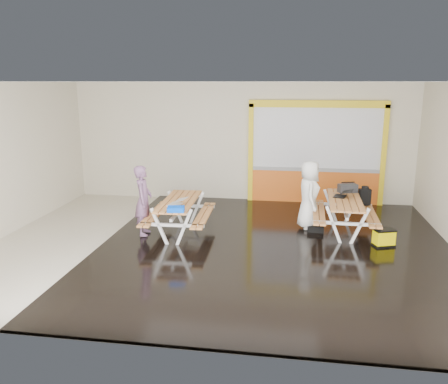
% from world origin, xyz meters
% --- Properties ---
extents(room, '(10.02, 8.02, 3.52)m').
position_xyz_m(room, '(0.00, 0.00, 1.75)').
color(room, beige).
rests_on(room, ground).
extents(deck, '(7.50, 7.98, 0.05)m').
position_xyz_m(deck, '(1.25, 0.00, 0.03)').
color(deck, black).
rests_on(deck, room).
extents(kiosk, '(3.88, 0.16, 3.00)m').
position_xyz_m(kiosk, '(2.20, 3.93, 1.44)').
color(kiosk, '#DB5E19').
rests_on(kiosk, room).
extents(picnic_table_left, '(1.49, 2.14, 0.84)m').
position_xyz_m(picnic_table_left, '(-1.01, 0.61, 0.64)').
color(picnic_table_left, '#B9783E').
rests_on(picnic_table_left, deck).
extents(picnic_table_right, '(1.50, 2.16, 0.85)m').
position_xyz_m(picnic_table_right, '(2.80, 1.28, 0.65)').
color(picnic_table_right, '#B9783E').
rests_on(picnic_table_right, deck).
extents(person_left, '(0.46, 0.63, 1.61)m').
position_xyz_m(person_left, '(-1.77, 0.34, 0.87)').
color(person_left, '#724E72').
rests_on(person_left, deck).
extents(person_right, '(0.58, 0.84, 1.63)m').
position_xyz_m(person_right, '(1.97, 1.40, 0.88)').
color(person_right, white).
rests_on(person_right, deck).
extents(laptop_left, '(0.44, 0.41, 0.17)m').
position_xyz_m(laptop_left, '(-0.95, 0.20, 0.89)').
color(laptop_left, silver).
rests_on(laptop_left, picnic_table_left).
extents(laptop_right, '(0.50, 0.47, 0.17)m').
position_xyz_m(laptop_right, '(2.76, 1.48, 0.90)').
color(laptop_right, black).
rests_on(laptop_right, picnic_table_right).
extents(blue_pouch, '(0.39, 0.30, 0.10)m').
position_xyz_m(blue_pouch, '(-0.84, -0.30, 0.88)').
color(blue_pouch, '#0147E5').
rests_on(blue_pouch, picnic_table_left).
extents(toolbox, '(0.50, 0.36, 0.26)m').
position_xyz_m(toolbox, '(2.92, 1.98, 0.95)').
color(toolbox, black).
rests_on(toolbox, picnic_table_right).
extents(backpack, '(0.30, 0.22, 0.46)m').
position_xyz_m(backpack, '(3.34, 1.96, 0.78)').
color(backpack, black).
rests_on(backpack, picnic_table_right).
extents(dark_case, '(0.40, 0.31, 0.14)m').
position_xyz_m(dark_case, '(2.15, 1.20, 0.12)').
color(dark_case, black).
rests_on(dark_case, deck).
extents(fluke_bag, '(0.51, 0.42, 0.38)m').
position_xyz_m(fluke_bag, '(3.56, 0.41, 0.23)').
color(fluke_bag, black).
rests_on(fluke_bag, deck).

